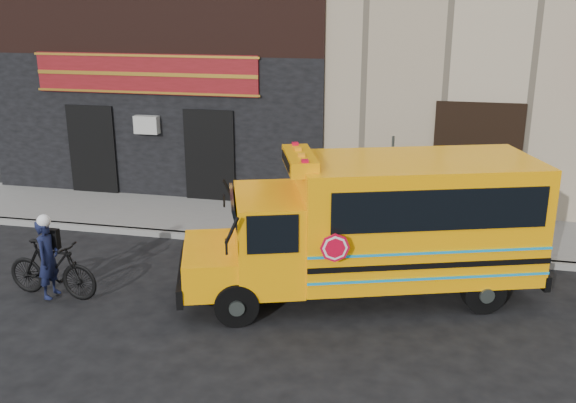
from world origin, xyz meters
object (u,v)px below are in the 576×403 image
Objects in this scene: cyclist at (49,261)px; sign_pole at (390,189)px; bicycle at (52,269)px; school_bus at (381,223)px.

sign_pole is at bearing -58.03° from cyclist.
sign_pole is 7.38m from bicycle.
bicycle is (-6.27, -3.77, -0.94)m from sign_pole.
cyclist is at bearing -172.90° from bicycle.
bicycle is 0.22m from cyclist.
school_bus is 2.63× the size of sign_pole.
bicycle is 1.24× the size of cyclist.
sign_pole reaches higher than cyclist.
bicycle is at bearing 3.39° from cyclist.
cyclist is at bearing -148.39° from sign_pole.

